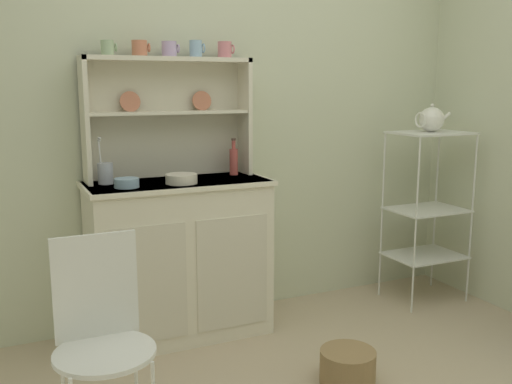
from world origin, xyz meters
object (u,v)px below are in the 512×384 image
object	(u,v)px
cup_sage_0	(108,48)
utensil_jar	(105,173)
hutch_cabinet	(179,257)
wire_chair	(101,329)
porcelain_teapot	(431,119)
bakers_rack	(427,198)
hutch_shelf_unit	(167,108)
bowl_mixing_large	(127,183)
floor_basket	(348,367)
jam_bottle	(234,160)

from	to	relation	value
cup_sage_0	utensil_jar	world-z (taller)	cup_sage_0
hutch_cabinet	wire_chair	size ratio (longest dim) A/B	1.16
porcelain_teapot	bakers_rack	bearing A→B (deg)	-0.00
bakers_rack	hutch_shelf_unit	bearing A→B (deg)	169.64
bowl_mixing_large	wire_chair	bearing A→B (deg)	-108.83
hutch_cabinet	floor_basket	size ratio (longest dim) A/B	3.76
cup_sage_0	porcelain_teapot	distance (m)	1.97
hutch_cabinet	jam_bottle	distance (m)	0.63
hutch_shelf_unit	utensil_jar	distance (m)	0.50
floor_basket	cup_sage_0	size ratio (longest dim) A/B	3.29
bakers_rack	floor_basket	size ratio (longest dim) A/B	4.17
hutch_shelf_unit	jam_bottle	size ratio (longest dim) A/B	4.37
porcelain_teapot	jam_bottle	bearing A→B (deg)	170.07
utensil_jar	floor_basket	bearing A→B (deg)	-45.35
bakers_rack	porcelain_teapot	bearing A→B (deg)	180.00
bakers_rack	bowl_mixing_large	world-z (taller)	bakers_rack
bakers_rack	floor_basket	distance (m)	1.41
jam_bottle	bakers_rack	bearing A→B (deg)	-9.92
porcelain_teapot	wire_chair	bearing A→B (deg)	-159.71
hutch_cabinet	jam_bottle	xyz separation A→B (m)	(0.36, 0.09, 0.51)
utensil_jar	hutch_shelf_unit	bearing A→B (deg)	13.10
bowl_mixing_large	porcelain_teapot	bearing A→B (deg)	-1.75
hutch_cabinet	cup_sage_0	world-z (taller)	cup_sage_0
wire_chair	porcelain_teapot	distance (m)	2.42
bowl_mixing_large	jam_bottle	xyz separation A→B (m)	(0.65, 0.16, 0.06)
hutch_shelf_unit	porcelain_teapot	distance (m)	1.63
cup_sage_0	bakers_rack	bearing A→B (deg)	-7.52
hutch_shelf_unit	utensil_jar	size ratio (longest dim) A/B	3.74
hutch_shelf_unit	bakers_rack	xyz separation A→B (m)	(1.61, -0.29, -0.59)
wire_chair	cup_sage_0	bearing A→B (deg)	79.87
hutch_shelf_unit	jam_bottle	xyz separation A→B (m)	(0.36, -0.08, -0.30)
wire_chair	utensil_jar	world-z (taller)	utensil_jar
jam_bottle	utensil_jar	bearing A→B (deg)	-179.34
utensil_jar	wire_chair	bearing A→B (deg)	-102.10
bakers_rack	jam_bottle	distance (m)	1.29
cup_sage_0	porcelain_teapot	size ratio (longest dim) A/B	0.33
hutch_cabinet	floor_basket	distance (m)	1.07
floor_basket	porcelain_teapot	xyz separation A→B (m)	(1.06, 0.71, 1.09)
floor_basket	utensil_jar	size ratio (longest dim) A/B	1.07
bowl_mixing_large	porcelain_teapot	distance (m)	1.91
cup_sage_0	wire_chair	bearing A→B (deg)	-104.21
bakers_rack	utensil_jar	xyz separation A→B (m)	(-1.97, 0.21, 0.26)
bakers_rack	porcelain_teapot	xyz separation A→B (m)	(-0.00, 0.00, 0.50)
hutch_cabinet	wire_chair	distance (m)	1.11
floor_basket	jam_bottle	bearing A→B (deg)	101.26
wire_chair	porcelain_teapot	size ratio (longest dim) A/B	3.48
wire_chair	jam_bottle	size ratio (longest dim) A/B	4.05
porcelain_teapot	bowl_mixing_large	bearing A→B (deg)	178.25
floor_basket	cup_sage_0	xyz separation A→B (m)	(-0.86, 0.97, 1.49)
bowl_mixing_large	floor_basket	bearing A→B (deg)	-42.76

